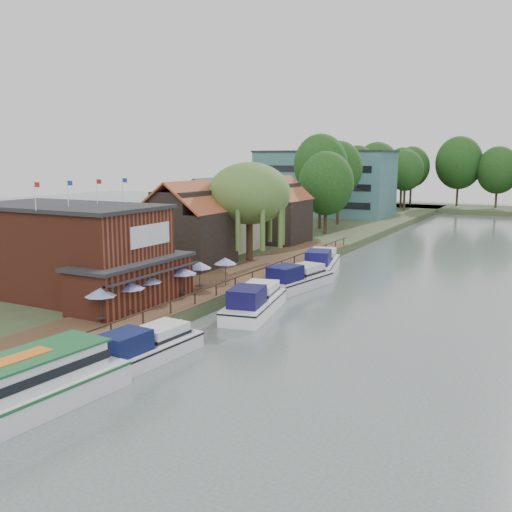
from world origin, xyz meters
The scene contains 28 objects.
ground centered at (0.00, 0.00, 0.00)m, with size 260.00×260.00×0.00m, color #4B5755.
land_bank centered at (-30.00, 35.00, 0.50)m, with size 50.00×140.00×1.00m, color #384728.
quay_deck centered at (-8.00, 10.00, 1.05)m, with size 6.00×50.00×0.10m, color #47301E.
quay_rail centered at (-5.30, 10.50, 1.50)m, with size 0.20×49.00×1.00m, color black, non-canonical shape.
pub centered at (-14.00, -1.00, 4.65)m, with size 20.00×11.00×7.30m, color maroon, non-canonical shape.
hotel_block centered at (-22.00, 70.00, 7.15)m, with size 25.40×12.40×12.30m, color #38666B, non-canonical shape.
cottage_a centered at (-15.00, 14.00, 5.25)m, with size 8.60×7.60×8.50m, color black, non-canonical shape.
cottage_b centered at (-18.00, 24.00, 5.25)m, with size 9.60×8.60×8.50m, color beige, non-canonical shape.
cottage_c centered at (-14.00, 33.00, 5.25)m, with size 7.60×7.60×8.50m, color black, non-canonical shape.
willow centered at (-10.50, 19.00, 6.21)m, with size 8.60×8.60×10.43m, color #476B2D, non-canonical shape.
umbrella_0 centered at (-7.89, -6.02, 2.29)m, with size 2.08×2.08×2.38m, color #1B4798, non-canonical shape.
umbrella_1 centered at (-7.65, -3.52, 2.29)m, with size 2.19×2.19×2.38m, color #1B2597, non-canonical shape.
umbrella_2 centered at (-7.90, -1.32, 2.29)m, with size 2.24×2.24×2.38m, color navy, non-canonical shape.
umbrella_3 centered at (-7.42, 2.40, 2.29)m, with size 2.33×2.33×2.38m, color #1C1B96, non-canonical shape.
umbrella_4 centered at (-7.48, 4.95, 2.29)m, with size 1.97×1.97×2.38m, color navy, non-canonical shape.
umbrella_5 centered at (-6.61, 7.59, 2.29)m, with size 1.95×1.95×2.38m, color navy, non-canonical shape.
cruiser_0 centered at (-2.75, -7.88, 1.09)m, with size 2.95×9.13×2.18m, color white, non-canonical shape.
cruiser_1 centered at (-2.02, 4.25, 1.22)m, with size 3.25×10.06×2.45m, color white, non-canonical shape.
cruiser_2 centered at (-2.61, 13.56, 1.19)m, with size 3.19×9.86×2.39m, color silver, non-canonical shape.
cruiser_3 centered at (-3.63, 22.13, 1.27)m, with size 3.36×10.39×2.54m, color white, non-canonical shape.
tour_boat centered at (-3.46, -17.21, 1.40)m, with size 3.64×12.88×2.81m, color silver, non-canonical shape.
swan centered at (-1.85, -11.05, 0.22)m, with size 0.44×0.44×0.44m, color white.
bank_tree_0 centered at (-11.44, 43.44, 6.91)m, with size 7.89×7.89×11.82m, color #143811, non-canonical shape.
bank_tree_1 centered at (-14.53, 49.04, 8.25)m, with size 8.24×8.24×14.51m, color #143811, non-canonical shape.
bank_tree_2 centered at (-14.20, 56.17, 7.83)m, with size 7.74×7.74×13.66m, color #143811, non-canonical shape.
bank_tree_3 centered at (-18.14, 78.18, 7.68)m, with size 6.57×6.57×13.37m, color #143811, non-canonical shape.
bank_tree_4 centered at (-10.66, 86.92, 7.30)m, with size 7.44×7.44×12.60m, color #143811, non-canonical shape.
bank_tree_5 centered at (-12.64, 92.03, 7.58)m, with size 6.78×6.78×13.16m, color #143811, non-canonical shape.
Camera 1 is at (18.02, -33.19, 11.78)m, focal length 40.00 mm.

